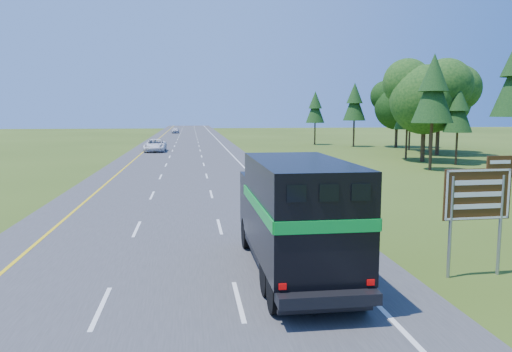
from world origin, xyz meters
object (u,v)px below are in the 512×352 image
object	(u,v)px
far_car	(175,130)
exit_sign	(478,199)
horse_truck	(295,214)
white_suv	(155,145)

from	to	relation	value
far_car	exit_sign	size ratio (longest dim) A/B	1.06
far_car	exit_sign	bearing A→B (deg)	-80.46
horse_truck	exit_sign	bearing A→B (deg)	-7.51
white_suv	exit_sign	distance (m)	53.46
white_suv	far_car	distance (m)	56.56
far_car	horse_truck	bearing A→B (deg)	-83.41
far_car	white_suv	bearing A→B (deg)	-88.03
horse_truck	exit_sign	size ratio (longest dim) A/B	2.20
white_suv	exit_sign	world-z (taller)	exit_sign
white_suv	far_car	bearing A→B (deg)	89.71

